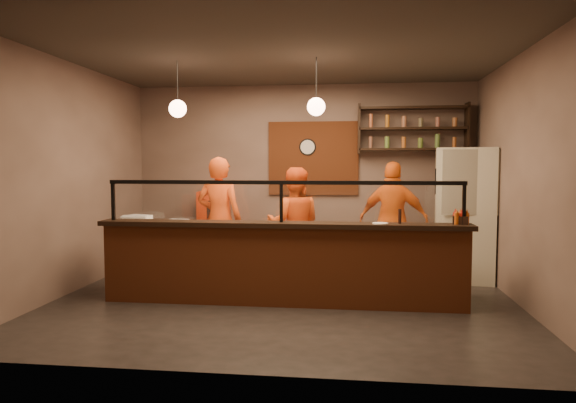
# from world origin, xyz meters

# --- Properties ---
(floor) EXTENTS (6.00, 6.00, 0.00)m
(floor) POSITION_xyz_m (0.00, 0.00, 0.00)
(floor) COLOR black
(floor) RESTS_ON ground
(ceiling) EXTENTS (6.00, 6.00, 0.00)m
(ceiling) POSITION_xyz_m (0.00, 0.00, 3.20)
(ceiling) COLOR #39332C
(ceiling) RESTS_ON wall_back
(wall_back) EXTENTS (6.00, 0.00, 6.00)m
(wall_back) POSITION_xyz_m (0.00, 2.50, 1.60)
(wall_back) COLOR #776157
(wall_back) RESTS_ON floor
(wall_left) EXTENTS (0.00, 5.00, 5.00)m
(wall_left) POSITION_xyz_m (-3.00, 0.00, 1.60)
(wall_left) COLOR #776157
(wall_left) RESTS_ON floor
(wall_right) EXTENTS (0.00, 5.00, 5.00)m
(wall_right) POSITION_xyz_m (3.00, 0.00, 1.60)
(wall_right) COLOR #776157
(wall_right) RESTS_ON floor
(wall_front) EXTENTS (6.00, 0.00, 6.00)m
(wall_front) POSITION_xyz_m (0.00, -2.50, 1.60)
(wall_front) COLOR #776157
(wall_front) RESTS_ON floor
(brick_patch) EXTENTS (1.60, 0.04, 1.30)m
(brick_patch) POSITION_xyz_m (0.20, 2.47, 1.90)
(brick_patch) COLOR brown
(brick_patch) RESTS_ON wall_back
(service_counter) EXTENTS (4.60, 0.25, 1.00)m
(service_counter) POSITION_xyz_m (0.00, -0.30, 0.50)
(service_counter) COLOR brown
(service_counter) RESTS_ON floor
(counter_ledge) EXTENTS (4.70, 0.37, 0.06)m
(counter_ledge) POSITION_xyz_m (0.00, -0.30, 1.03)
(counter_ledge) COLOR black
(counter_ledge) RESTS_ON service_counter
(worktop_cabinet) EXTENTS (4.60, 0.75, 0.85)m
(worktop_cabinet) POSITION_xyz_m (0.00, 0.20, 0.42)
(worktop_cabinet) COLOR gray
(worktop_cabinet) RESTS_ON floor
(worktop) EXTENTS (4.60, 0.75, 0.05)m
(worktop) POSITION_xyz_m (0.00, 0.20, 0.88)
(worktop) COLOR white
(worktop) RESTS_ON worktop_cabinet
(sneeze_guard) EXTENTS (4.50, 0.05, 0.52)m
(sneeze_guard) POSITION_xyz_m (0.00, -0.30, 1.37)
(sneeze_guard) COLOR white
(sneeze_guard) RESTS_ON counter_ledge
(wall_shelving) EXTENTS (1.84, 0.28, 0.85)m
(wall_shelving) POSITION_xyz_m (1.90, 2.32, 2.40)
(wall_shelving) COLOR black
(wall_shelving) RESTS_ON wall_back
(wall_clock) EXTENTS (0.30, 0.04, 0.30)m
(wall_clock) POSITION_xyz_m (0.10, 2.46, 2.10)
(wall_clock) COLOR black
(wall_clock) RESTS_ON wall_back
(pendant_left) EXTENTS (0.24, 0.24, 0.77)m
(pendant_left) POSITION_xyz_m (-1.50, 0.20, 2.55)
(pendant_left) COLOR black
(pendant_left) RESTS_ON ceiling
(pendant_right) EXTENTS (0.24, 0.24, 0.77)m
(pendant_right) POSITION_xyz_m (0.40, 0.20, 2.55)
(pendant_right) COLOR black
(pendant_right) RESTS_ON ceiling
(cook_left) EXTENTS (0.73, 0.50, 1.91)m
(cook_left) POSITION_xyz_m (-1.14, 1.00, 0.95)
(cook_left) COLOR #D34613
(cook_left) RESTS_ON floor
(cook_mid) EXTENTS (0.87, 0.69, 1.75)m
(cook_mid) POSITION_xyz_m (0.01, 1.10, 0.87)
(cook_mid) COLOR #E55015
(cook_mid) RESTS_ON floor
(cook_right) EXTENTS (1.15, 0.68, 1.83)m
(cook_right) POSITION_xyz_m (1.53, 1.48, 0.92)
(cook_right) COLOR orange
(cook_right) RESTS_ON floor
(fridge) EXTENTS (0.95, 0.90, 2.04)m
(fridge) POSITION_xyz_m (2.60, 1.46, 1.02)
(fridge) COLOR beige
(fridge) RESTS_ON floor
(red_cooler) EXTENTS (0.65, 0.61, 1.32)m
(red_cooler) POSITION_xyz_m (-1.53, 2.15, 0.66)
(red_cooler) COLOR red
(red_cooler) RESTS_ON floor
(pizza_dough) EXTENTS (0.65, 0.65, 0.01)m
(pizza_dough) POSITION_xyz_m (0.15, 0.20, 0.91)
(pizza_dough) COLOR silver
(pizza_dough) RESTS_ON worktop
(prep_tub_a) EXTENTS (0.40, 0.36, 0.17)m
(prep_tub_a) POSITION_xyz_m (-2.15, 0.30, 0.98)
(prep_tub_a) COLOR silver
(prep_tub_a) RESTS_ON worktop
(prep_tub_b) EXTENTS (0.39, 0.34, 0.17)m
(prep_tub_b) POSITION_xyz_m (-2.15, 0.20, 0.98)
(prep_tub_b) COLOR silver
(prep_tub_b) RESTS_ON worktop
(prep_tub_c) EXTENTS (0.27, 0.22, 0.14)m
(prep_tub_c) POSITION_xyz_m (-1.48, 0.07, 0.97)
(prep_tub_c) COLOR silver
(prep_tub_c) RESTS_ON worktop
(rolling_pin) EXTENTS (0.30, 0.20, 0.05)m
(rolling_pin) POSITION_xyz_m (-1.70, 0.15, 0.93)
(rolling_pin) COLOR yellow
(rolling_pin) RESTS_ON worktop
(condiment_caddy) EXTENTS (0.21, 0.19, 0.10)m
(condiment_caddy) POSITION_xyz_m (2.20, -0.25, 1.11)
(condiment_caddy) COLOR black
(condiment_caddy) RESTS_ON counter_ledge
(pepper_mill) EXTENTS (0.05, 0.05, 0.18)m
(pepper_mill) POSITION_xyz_m (1.47, -0.27, 1.15)
(pepper_mill) COLOR black
(pepper_mill) RESTS_ON counter_ledge
(small_plate) EXTENTS (0.22, 0.22, 0.01)m
(small_plate) POSITION_xyz_m (1.23, -0.34, 1.07)
(small_plate) COLOR white
(small_plate) RESTS_ON counter_ledge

